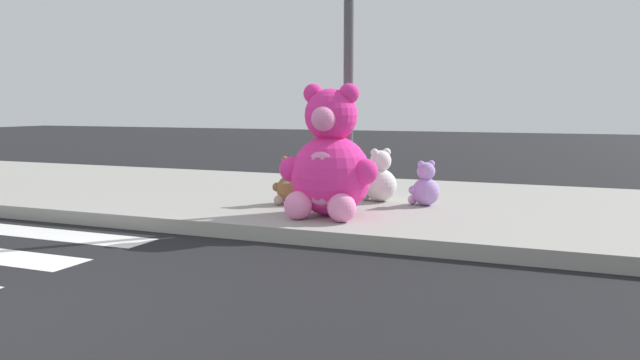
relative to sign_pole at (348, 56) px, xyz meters
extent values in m
cube|color=#9E9B93|center=(-1.00, 0.80, -1.77)|extent=(28.00, 4.40, 0.15)
cube|color=white|center=(-2.96, -1.90, -1.85)|extent=(3.20, 0.45, 0.00)
cylinder|color=#4C4C51|center=(0.00, 0.00, -0.10)|extent=(0.11, 0.11, 3.20)
sphere|color=#F22D93|center=(0.01, -0.55, -1.28)|extent=(0.84, 0.84, 0.84)
ellipsoid|color=pink|center=(0.03, -0.85, -1.28)|extent=(0.47, 0.21, 0.55)
sphere|color=#F22D93|center=(0.01, -0.55, -0.65)|extent=(0.55, 0.55, 0.55)
sphere|color=pink|center=(0.02, -0.78, -0.68)|extent=(0.25, 0.25, 0.25)
sphere|color=#F22D93|center=(0.20, -0.54, -0.42)|extent=(0.21, 0.21, 0.21)
sphere|color=#F22D93|center=(0.42, -0.63, -1.21)|extent=(0.26, 0.26, 0.26)
sphere|color=pink|center=(0.26, -0.89, -1.55)|extent=(0.29, 0.29, 0.29)
sphere|color=#F22D93|center=(-0.18, -0.56, -0.42)|extent=(0.21, 0.21, 0.21)
sphere|color=#F22D93|center=(-0.38, -0.68, -1.21)|extent=(0.26, 0.26, 0.26)
sphere|color=pink|center=(-0.20, -0.92, -1.55)|extent=(0.29, 0.29, 0.29)
sphere|color=#B28CD8|center=(0.78, 0.49, -1.54)|extent=(0.32, 0.32, 0.32)
ellipsoid|color=silver|center=(0.69, 0.56, -1.54)|extent=(0.17, 0.18, 0.21)
sphere|color=#B28CD8|center=(0.78, 0.49, -1.30)|extent=(0.21, 0.21, 0.21)
sphere|color=silver|center=(0.71, 0.55, -1.31)|extent=(0.10, 0.10, 0.10)
sphere|color=#B28CD8|center=(0.73, 0.43, -1.22)|extent=(0.08, 0.08, 0.08)
sphere|color=#B28CD8|center=(0.65, 0.40, -1.51)|extent=(0.10, 0.10, 0.10)
sphere|color=silver|center=(0.62, 0.51, -1.64)|extent=(0.11, 0.11, 0.11)
sphere|color=#B28CD8|center=(0.83, 0.54, -1.22)|extent=(0.08, 0.08, 0.08)
sphere|color=#B28CD8|center=(0.85, 0.63, -1.51)|extent=(0.10, 0.10, 0.10)
sphere|color=silver|center=(0.73, 0.64, -1.64)|extent=(0.11, 0.11, 0.11)
sphere|color=olive|center=(-0.71, 0.00, -1.53)|extent=(0.34, 0.34, 0.34)
ellipsoid|color=tan|center=(-0.70, -0.13, -1.53)|extent=(0.19, 0.09, 0.22)
sphere|color=olive|center=(-0.71, 0.00, -1.27)|extent=(0.23, 0.23, 0.23)
sphere|color=tan|center=(-0.70, -0.10, -1.28)|extent=(0.10, 0.10, 0.10)
sphere|color=olive|center=(-0.63, 0.00, -1.18)|extent=(0.09, 0.09, 0.09)
sphere|color=olive|center=(-0.54, -0.04, -1.50)|extent=(0.11, 0.11, 0.11)
sphere|color=tan|center=(-0.61, -0.14, -1.64)|extent=(0.12, 0.12, 0.12)
sphere|color=olive|center=(-0.79, -0.01, -1.18)|extent=(0.09, 0.09, 0.09)
sphere|color=olive|center=(-0.87, -0.05, -1.50)|extent=(0.11, 0.11, 0.11)
sphere|color=tan|center=(-0.80, -0.15, -1.64)|extent=(0.12, 0.12, 0.12)
sphere|color=tan|center=(-0.31, 0.92, -1.49)|extent=(0.42, 0.42, 0.42)
ellipsoid|color=beige|center=(-0.42, 0.81, -1.49)|extent=(0.23, 0.23, 0.27)
sphere|color=tan|center=(-0.31, 0.92, -1.17)|extent=(0.28, 0.28, 0.28)
sphere|color=beige|center=(-0.40, 0.84, -1.19)|extent=(0.13, 0.13, 0.13)
sphere|color=tan|center=(-0.24, 0.85, -1.06)|extent=(0.10, 0.10, 0.10)
sphere|color=tan|center=(-0.21, 0.74, -1.46)|extent=(0.13, 0.13, 0.13)
sphere|color=beige|center=(-0.36, 0.71, -1.63)|extent=(0.14, 0.14, 0.14)
sphere|color=tan|center=(-0.38, 0.99, -1.06)|extent=(0.10, 0.10, 0.10)
sphere|color=tan|center=(-0.49, 1.02, -1.46)|extent=(0.13, 0.13, 0.13)
sphere|color=beige|center=(-0.52, 0.88, -1.63)|extent=(0.14, 0.14, 0.14)
sphere|color=white|center=(0.20, 0.60, -1.50)|extent=(0.39, 0.39, 0.39)
ellipsoid|color=white|center=(0.09, 0.68, -1.50)|extent=(0.20, 0.22, 0.26)
sphere|color=white|center=(0.20, 0.60, -1.21)|extent=(0.26, 0.26, 0.26)
sphere|color=white|center=(0.11, 0.66, -1.22)|extent=(0.12, 0.12, 0.12)
sphere|color=white|center=(0.15, 0.52, -1.11)|extent=(0.10, 0.10, 0.10)
sphere|color=white|center=(0.05, 0.48, -1.47)|extent=(0.12, 0.12, 0.12)
sphere|color=white|center=(0.00, 0.61, -1.63)|extent=(0.14, 0.14, 0.14)
sphere|color=white|center=(0.25, 0.67, -1.11)|extent=(0.10, 0.10, 0.10)
sphere|color=white|center=(0.27, 0.77, -1.47)|extent=(0.12, 0.12, 0.12)
sphere|color=white|center=(0.13, 0.78, -1.63)|extent=(0.14, 0.14, 0.14)
camera|label=1|loc=(2.45, -6.70, -0.55)|focal=35.65mm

